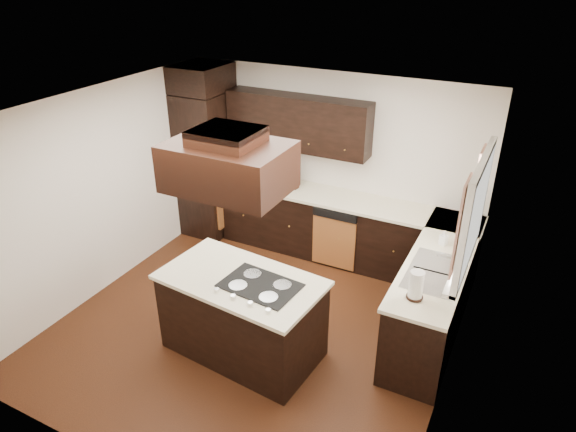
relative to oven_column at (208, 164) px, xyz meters
The scene contains 30 objects.
floor 2.68m from the oven_column, 43.85° to the right, with size 4.20×4.20×0.02m, color #572A14.
ceiling 2.86m from the oven_column, 43.85° to the right, with size 4.20×4.20×0.02m, color silver.
wall_back 1.83m from the oven_column, 12.85° to the left, with size 4.20×0.02×2.50m, color white.
wall_front 4.21m from the oven_column, 65.05° to the right, with size 4.20×0.02×2.50m, color white.
wall_left 1.75m from the oven_column, 101.12° to the right, with size 0.02×4.20×2.50m, color white.
wall_right 4.25m from the oven_column, 23.70° to the right, with size 0.02×4.20×2.50m, color white.
oven_column is the anchor object (origin of this frame).
wall_oven_face 0.36m from the oven_column, ahead, with size 0.05×0.62×0.78m, color #B16731.
base_cabinets_back 1.92m from the oven_column, ahead, with size 2.93×0.60×0.88m, color black.
base_cabinets_right 3.72m from the oven_column, 12.69° to the right, with size 0.60×2.40×0.88m, color black.
countertop_back 1.82m from the oven_column, ahead, with size 2.93×0.63×0.04m, color #FEF2CD.
countertop_right 3.65m from the oven_column, 12.74° to the right, with size 0.63×2.40×0.04m, color #FEF2CD.
upper_cabinets 1.56m from the oven_column, ahead, with size 2.00×0.34×0.72m, color black.
dishwasher_front 2.21m from the oven_column, ahead, with size 0.60×0.05×0.72m, color #B16731.
window_frame 4.06m from the oven_column, 16.72° to the right, with size 0.06×1.32×1.12m, color white.
window_pane 4.08m from the oven_column, 16.61° to the right, with size 0.00×1.20×1.00m, color white.
curtain_left 4.15m from the oven_column, 22.59° to the right, with size 0.02×0.34×0.90m, color beige.
curtain_right 3.91m from the oven_column, 10.99° to the right, with size 0.02×0.34×0.90m, color beige.
sink_rim 3.76m from the oven_column, 17.90° to the right, with size 0.52×0.84×0.01m, color silver.
island 2.90m from the oven_column, 48.89° to the right, with size 1.58×0.86×0.88m, color black.
island_top 2.84m from the oven_column, 48.89° to the right, with size 1.63×0.92×0.04m, color #FEF2CD.
cooktop 3.02m from the oven_column, 45.78° to the right, with size 0.75×0.50×0.01m, color black.
range_hood 3.13m from the oven_column, 50.26° to the right, with size 1.05×0.72×0.42m, color black.
hood_duct 3.24m from the oven_column, 50.26° to the right, with size 0.55×0.50×0.13m, color black.
blender_base 1.02m from the oven_column, ahead, with size 0.15×0.15×0.10m, color silver.
blender_pitcher 1.02m from the oven_column, ahead, with size 0.13×0.13×0.26m, color silver.
spice_rack 1.22m from the oven_column, ahead, with size 0.40×0.10×0.34m, color black.
mixing_bowl 0.59m from the oven_column, ahead, with size 0.26×0.26×0.06m, color white.
soap_bottle 3.57m from the oven_column, ahead, with size 0.08×0.08×0.17m, color white.
paper_towel 3.88m from the oven_column, 25.68° to the right, with size 0.14×0.14×0.29m, color white.
Camera 1 is at (2.44, -4.03, 3.81)m, focal length 32.00 mm.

